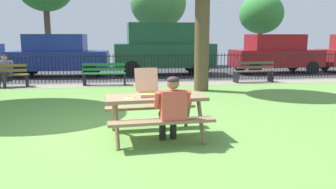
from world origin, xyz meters
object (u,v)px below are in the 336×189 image
Objects in this scene: park_bench_left at (4,76)px; person_on_park_bench at (4,69)px; pizza_slice_on_table at (130,98)px; parked_car_center at (58,55)px; far_tree_midright at (261,14)px; park_bench_right at (254,72)px; park_bench_center at (104,74)px; picnic_table_foreground at (156,105)px; parked_car_far_right at (275,53)px; pizza_box_open at (149,90)px; adult_at_table at (172,107)px; far_tree_center at (158,4)px; parked_car_right at (164,48)px.

park_bench_left is 1.37× the size of person_on_park_bench.
parked_car_center is at bearing 106.06° from pizza_slice_on_table.
park_bench_right is at bearing -114.46° from far_tree_midright.
person_on_park_bench is (-3.59, 0.02, 0.24)m from park_bench_center.
far_tree_midright is (10.01, 8.92, 2.90)m from park_bench_center.
picnic_table_foreground is 12.35m from parked_car_far_right.
pizza_box_open is 0.46m from pizza_slice_on_table.
adult_at_table is 18.64m from far_tree_midright.
adult_at_table is 0.22× the size of far_tree_center.
parked_car_center is 13.70m from far_tree_midright.
pizza_slice_on_table is 0.06× the size of parked_car_right.
parked_car_right is at bearing 179.99° from parked_car_far_right.
picnic_table_foreground is at bearing -96.73° from far_tree_center.
far_tree_center is at bearing 81.66° from pizza_slice_on_table.
park_bench_left is 0.30× the size of far_tree_center.
park_bench_right is at bearing -0.12° from person_on_park_bench.
parked_car_right reaches higher than park_bench_center.
far_tree_center is (-2.86, 8.92, 3.48)m from park_bench_right.
parked_car_center reaches higher than picnic_table_foreground.
park_bench_right is at bearing -21.06° from parked_car_center.
adult_at_table is at bearing -65.17° from picnic_table_foreground.
park_bench_right reaches higher than picnic_table_foreground.
parked_car_far_right reaches higher than pizza_box_open.
parked_car_far_right reaches higher than park_bench_right.
pizza_box_open is 0.35× the size of park_bench_right.
person_on_park_bench is at bearing -165.39° from parked_car_far_right.
park_bench_center reaches higher than pizza_slice_on_table.
pizza_slice_on_table is at bearing -73.94° from parked_car_center.
pizza_box_open reaches higher than picnic_table_foreground.
far_tree_center is 1.18× the size of far_tree_midright.
park_bench_left is 7.09m from parked_car_right.
park_bench_center is at bearing -109.11° from far_tree_center.
park_bench_right is at bearing 53.70° from pizza_slice_on_table.
park_bench_right is at bearing -0.00° from park_bench_center.
far_tree_center reaches higher than far_tree_midright.
pizza_slice_on_table is at bearing -163.05° from picnic_table_foreground.
parked_car_right is (1.95, 10.22, 0.53)m from pizza_slice_on_table.
parked_car_center reaches higher than park_bench_left.
parked_car_far_right is at bearing 56.78° from adult_at_table.
pizza_box_open is at bearing -71.63° from parked_car_center.
far_tree_midright is (7.31, 5.78, 2.01)m from parked_car_right.
parked_car_right is (2.69, 3.14, 0.89)m from park_bench_center.
pizza_box_open is at bearing -55.50° from person_on_park_bench.
parked_car_right is at bearing 79.20° from pizza_slice_on_table.
adult_at_table reaches higher than park_bench_right.
parked_car_right reaches higher than pizza_slice_on_table.
picnic_table_foreground is 10.21m from parked_car_right.
far_tree_center reaches higher than parked_car_far_right.
parked_car_center is 1.00× the size of parked_car_far_right.
person_on_park_bench is 12.36m from parked_car_far_right.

